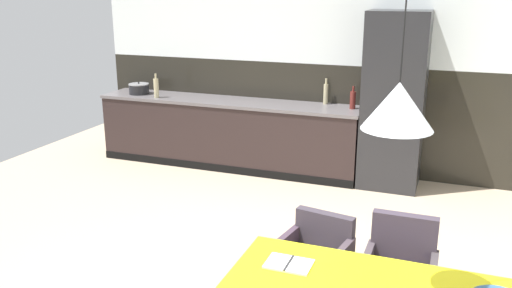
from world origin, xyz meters
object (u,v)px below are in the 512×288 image
at_px(bottle_oil_tall, 156,88).
at_px(pendant_lamp_over_table_near, 398,106).
at_px(armchair_corner_seat, 317,249).
at_px(open_book, 289,264).
at_px(refrigerator_column, 394,101).
at_px(cooking_pot, 139,89).
at_px(bottle_vinegar_dark, 353,100).
at_px(bottle_wine_green, 326,93).
at_px(armchair_near_window, 401,261).

relative_size(bottle_oil_tall, pendant_lamp_over_table_near, 0.30).
distance_m(armchair_corner_seat, pendant_lamp_over_table_near, 1.68).
distance_m(open_book, pendant_lamp_over_table_near, 1.21).
bearing_deg(armchair_corner_seat, pendant_lamp_over_table_near, 133.80).
relative_size(refrigerator_column, cooking_pot, 7.44).
bearing_deg(open_book, bottle_vinegar_dark, 94.93).
distance_m(refrigerator_column, open_book, 3.59).
bearing_deg(bottle_wine_green, armchair_near_window, -67.22).
distance_m(open_book, bottle_wine_green, 3.87).
distance_m(armchair_near_window, cooking_pot, 4.81).
relative_size(cooking_pot, bottle_wine_green, 0.85).
bearing_deg(refrigerator_column, armchair_corner_seat, -93.63).
relative_size(armchair_corner_seat, open_book, 2.62).
distance_m(cooking_pot, bottle_oil_tall, 0.40).
bearing_deg(armchair_near_window, bottle_wine_green, -67.03).
distance_m(refrigerator_column, bottle_wine_green, 0.90).
xyz_separation_m(refrigerator_column, bottle_vinegar_dark, (-0.49, 0.06, -0.03)).
xyz_separation_m(bottle_wine_green, pendant_lamp_over_table_near, (1.27, -3.95, 0.75)).
bearing_deg(open_book, bottle_oil_tall, 130.66).
bearing_deg(refrigerator_column, open_book, -92.88).
height_order(cooking_pot, bottle_vinegar_dark, bottle_vinegar_dark).
relative_size(cooking_pot, bottle_oil_tall, 0.86).
height_order(bottle_vinegar_dark, pendant_lamp_over_table_near, pendant_lamp_over_table_near).
height_order(open_book, pendant_lamp_over_table_near, pendant_lamp_over_table_near).
bearing_deg(refrigerator_column, pendant_lamp_over_table_near, -83.83).
height_order(refrigerator_column, open_book, refrigerator_column).
xyz_separation_m(bottle_vinegar_dark, pendant_lamp_over_table_near, (0.90, -3.79, 0.77)).
bearing_deg(pendant_lamp_over_table_near, refrigerator_column, 96.17).
bearing_deg(bottle_wine_green, open_book, -79.71).
bearing_deg(bottle_oil_tall, armchair_near_window, -37.19).
height_order(armchair_near_window, open_book, armchair_near_window).
height_order(open_book, bottle_oil_tall, bottle_oil_tall).
distance_m(refrigerator_column, cooking_pot, 3.46).
height_order(armchair_corner_seat, bottle_wine_green, bottle_wine_green).
height_order(refrigerator_column, bottle_oil_tall, refrigerator_column).
distance_m(armchair_corner_seat, open_book, 0.77).
distance_m(armchair_corner_seat, bottle_oil_tall, 3.99).
xyz_separation_m(armchair_near_window, bottle_wine_green, (-1.29, 3.07, 0.54)).
distance_m(cooking_pot, bottle_wine_green, 2.60).
bearing_deg(bottle_wine_green, refrigerator_column, -14.30).
xyz_separation_m(cooking_pot, bottle_vinegar_dark, (2.97, 0.10, 0.04)).
bearing_deg(pendant_lamp_over_table_near, cooking_pot, 136.26).
height_order(armchair_near_window, bottle_vinegar_dark, bottle_vinegar_dark).
relative_size(refrigerator_column, bottle_oil_tall, 6.41).
bearing_deg(pendant_lamp_over_table_near, open_book, 164.83).
bearing_deg(bottle_wine_green, bottle_oil_tall, -169.74).
bearing_deg(armchair_near_window, bottle_vinegar_dark, -72.38).
xyz_separation_m(armchair_corner_seat, bottle_oil_tall, (-2.91, 2.67, 0.56)).
distance_m(armchair_corner_seat, cooking_pot, 4.35).
height_order(armchair_corner_seat, pendant_lamp_over_table_near, pendant_lamp_over_table_near).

